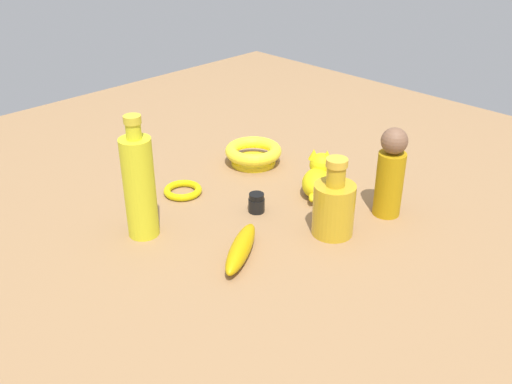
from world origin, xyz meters
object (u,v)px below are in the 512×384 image
nail_polish_jar (257,203)px  bowl (253,153)px  banana (241,248)px  bottle_short (334,206)px  person_figure_adult (390,173)px  bangle (183,190)px  bottle_tall (139,185)px  cat_figurine (318,176)px

nail_polish_jar → bowl: bearing=-43.1°
banana → bottle_short: bearing=128.2°
bowl → bottle_short: (-0.35, 0.12, 0.03)m
bottle_short → nail_polish_jar: bearing=15.5°
banana → person_figure_adult: (-0.10, -0.34, 0.08)m
bangle → person_figure_adult: person_figure_adult is taller
bowl → bottle_tall: 0.41m
person_figure_adult → nail_polish_jar: 0.29m
bangle → person_figure_adult: size_ratio=0.45×
banana → bottle_tall: 0.23m
nail_polish_jar → bottle_short: bearing=-164.5°
bowl → person_figure_adult: (-0.38, -0.03, 0.07)m
bangle → bottle_tall: bearing=116.1°
bowl → cat_figurine: size_ratio=1.15×
cat_figurine → nail_polish_jar: (0.04, 0.16, -0.02)m
bangle → bottle_tall: bottle_tall is taller
bangle → nail_polish_jar: bearing=-160.7°
bangle → cat_figurine: bearing=-133.7°
person_figure_adult → nail_polish_jar: (0.20, 0.19, -0.08)m
bowl → bottle_short: 0.37m
bowl → nail_polish_jar: 0.24m
bottle_short → bottle_tall: bearing=45.6°
bottle_short → person_figure_adult: 0.15m
bottle_short → banana: bearing=70.1°
cat_figurine → person_figure_adult: 0.18m
bottle_short → bottle_tall: 0.39m
cat_figurine → person_figure_adult: bearing=-169.7°
banana → cat_figurine: (0.07, -0.31, 0.02)m
bowl → bottle_tall: (-0.08, 0.39, 0.08)m
bottle_tall → nail_polish_jar: bearing=-113.3°
bottle_short → person_figure_adult: (-0.03, -0.14, 0.03)m
bottle_tall → nail_polish_jar: size_ratio=5.94×
bangle → person_figure_adult: (-0.38, -0.25, 0.09)m
cat_figurine → bottle_short: bearing=139.8°
bottle_tall → person_figure_adult: 0.52m
bottle_short → nail_polish_jar: 0.18m
bangle → bottle_tall: (-0.08, 0.16, 0.10)m
banana → bowl: bowl is taller
banana → nail_polish_jar: nail_polish_jar is taller
cat_figurine → person_figure_adult: person_figure_adult is taller
bottle_short → bangle: 0.37m
cat_figurine → bottle_short: (-0.14, 0.11, 0.02)m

